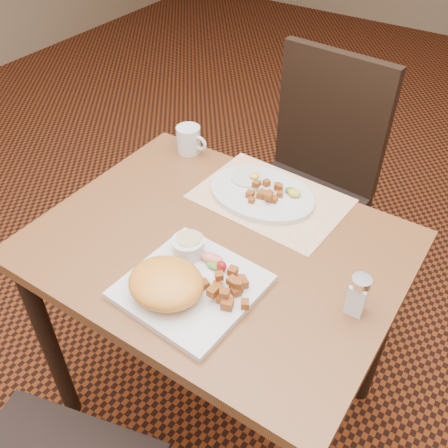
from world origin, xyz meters
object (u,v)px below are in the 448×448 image
at_px(salt_shaker, 358,295).
at_px(coffee_mug, 189,140).
at_px(table, 217,273).
at_px(plate_square, 192,287).
at_px(plate_oval, 262,194).
at_px(chair_far, 309,177).

bearing_deg(salt_shaker, coffee_mug, 155.03).
bearing_deg(coffee_mug, table, -44.47).
bearing_deg(salt_shaker, table, 178.04).
distance_m(plate_square, plate_oval, 0.39).
bearing_deg(salt_shaker, plate_square, -156.23).
relative_size(table, plate_oval, 2.96).
bearing_deg(table, chair_far, 94.03).
xyz_separation_m(plate_square, salt_shaker, (0.33, 0.15, 0.04)).
distance_m(plate_square, salt_shaker, 0.36).
bearing_deg(chair_far, plate_oval, 100.54).
height_order(table, chair_far, chair_far).
bearing_deg(coffee_mug, plate_square, -52.98).
distance_m(chair_far, coffee_mug, 0.52).
xyz_separation_m(table, coffee_mug, (-0.31, 0.30, 0.15)).
relative_size(plate_square, plate_oval, 0.92).
bearing_deg(table, plate_square, -76.14).
height_order(plate_oval, salt_shaker, salt_shaker).
bearing_deg(table, plate_oval, 90.53).
relative_size(table, salt_shaker, 9.00).
xyz_separation_m(plate_square, plate_oval, (-0.04, 0.38, 0.00)).
bearing_deg(table, salt_shaker, -1.96).
height_order(table, plate_square, plate_square).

